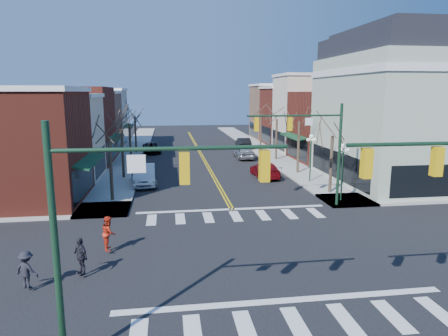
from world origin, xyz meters
name	(u,v)px	position (x,y,z in m)	size (l,w,h in m)	color
ground	(257,254)	(0.00, 0.00, 0.00)	(160.00, 160.00, 0.00)	black
sidewalk_left	(121,176)	(-8.75, 20.00, 0.07)	(3.50, 70.00, 0.15)	#9E9B93
sidewalk_right	(298,171)	(8.75, 20.00, 0.07)	(3.50, 70.00, 0.15)	#9E9B93
bldg_left_brick_a	(9,148)	(-15.50, 11.75, 4.00)	(10.00, 8.50, 8.00)	maroon
bldg_left_stucco_a	(42,139)	(-15.50, 19.50, 3.75)	(10.00, 7.00, 7.50)	beige
bldg_left_brick_b	(64,126)	(-15.50, 27.50, 4.25)	(10.00, 9.00, 8.50)	maroon
bldg_left_tan	(80,124)	(-15.50, 35.75, 3.90)	(10.00, 7.50, 7.80)	#986D54
bldg_left_stucco_b	(91,119)	(-15.50, 43.50, 4.10)	(10.00, 8.00, 8.20)	beige
bldg_right_brick_a	(339,127)	(15.50, 25.75, 4.00)	(10.00, 8.50, 8.00)	maroon
bldg_right_stucco	(315,114)	(15.50, 33.50, 5.00)	(10.00, 7.00, 10.00)	beige
bldg_right_brick_b	(297,117)	(15.50, 41.00, 4.25)	(10.00, 8.00, 8.50)	maroon
bldg_right_tan	(282,113)	(15.50, 49.00, 4.50)	(10.00, 8.00, 9.00)	#986D54
victorian_corner	(405,107)	(16.50, 14.50, 6.66)	(12.25, 14.25, 13.30)	#ABB89F
traffic_mast_near_left	(123,210)	(-5.55, -7.40, 4.71)	(6.60, 0.28, 7.20)	#14331E
traffic_mast_far_right	(314,141)	(5.55, 7.40, 4.71)	(6.60, 0.28, 7.20)	#14331E
lamppost_corner	(343,162)	(8.20, 8.50, 2.96)	(0.36, 0.36, 4.33)	#14331E
lamppost_midblock	(311,150)	(8.20, 15.00, 2.96)	(0.36, 0.36, 4.33)	#14331E
tree_left_a	(111,170)	(-8.40, 11.00, 2.38)	(0.24, 0.24, 4.76)	#382B21
tree_left_b	(123,152)	(-8.40, 19.00, 2.52)	(0.24, 0.24, 5.04)	#382B21
tree_left_c	(130,144)	(-8.40, 27.00, 2.27)	(0.24, 0.24, 4.55)	#382B21
tree_left_d	(136,135)	(-8.40, 35.00, 2.45)	(0.24, 0.24, 4.90)	#382B21
tree_right_a	(331,165)	(8.40, 11.00, 2.31)	(0.24, 0.24, 4.62)	#382B21
tree_right_b	(298,148)	(8.40, 19.00, 2.59)	(0.24, 0.24, 5.18)	#382B21
tree_right_c	(276,140)	(8.40, 27.00, 2.42)	(0.24, 0.24, 4.83)	#382B21
tree_right_d	(261,133)	(8.40, 35.00, 2.48)	(0.24, 0.24, 4.97)	#382B21
car_left_near	(144,176)	(-6.40, 16.13, 0.82)	(1.94, 4.82, 1.64)	#A4A4A9
car_left_mid	(144,175)	(-6.35, 16.40, 0.86)	(1.81, 5.20, 1.71)	silver
car_left_far	(152,148)	(-6.40, 34.97, 0.68)	(2.26, 4.91, 1.37)	black
car_right_near	(265,170)	(4.80, 17.80, 0.72)	(2.01, 4.95, 1.44)	maroon
car_right_mid	(244,152)	(4.86, 28.79, 0.84)	(1.99, 4.95, 1.69)	#A5A4A9
car_right_far	(243,143)	(6.40, 37.11, 0.80)	(1.68, 4.83, 1.59)	black
pedestrian_red_b	(109,233)	(-7.30, 1.29, 1.01)	(0.84, 0.65, 1.72)	red
pedestrian_dark_a	(81,256)	(-8.12, -1.40, 0.97)	(0.97, 0.40, 1.65)	black
pedestrian_dark_b	(27,270)	(-10.00, -2.41, 0.93)	(1.00, 0.58, 1.55)	black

